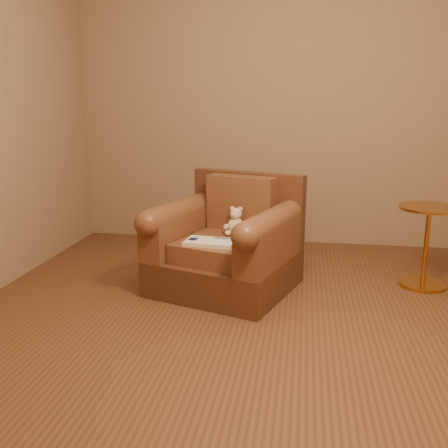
# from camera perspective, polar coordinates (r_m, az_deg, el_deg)

# --- Properties ---
(floor) EXTENTS (4.00, 4.00, 0.00)m
(floor) POSITION_cam_1_polar(r_m,az_deg,el_deg) (3.10, 5.15, -11.78)
(floor) COLOR brown
(floor) RESTS_ON ground
(room) EXTENTS (4.02, 4.02, 2.71)m
(room) POSITION_cam_1_polar(r_m,az_deg,el_deg) (2.83, 5.94, 21.47)
(room) COLOR #94795B
(room) RESTS_ON ground
(armchair) EXTENTS (1.13, 1.10, 0.82)m
(armchair) POSITION_cam_1_polar(r_m,az_deg,el_deg) (3.64, 0.41, -2.51)
(armchair) COLOR #4E2C1A
(armchair) RESTS_ON floor
(teddy_bear) EXTENTS (0.15, 0.17, 0.21)m
(teddy_bear) POSITION_cam_1_polar(r_m,az_deg,el_deg) (3.65, 1.28, 0.04)
(teddy_bear) COLOR beige
(teddy_bear) RESTS_ON armchair
(guidebook) EXTENTS (0.36, 0.24, 0.03)m
(guidebook) POSITION_cam_1_polar(r_m,az_deg,el_deg) (3.41, -1.59, -2.08)
(guidebook) COLOR beige
(guidebook) RESTS_ON armchair
(side_table) EXTENTS (0.43, 0.43, 0.60)m
(side_table) POSITION_cam_1_polar(r_m,az_deg,el_deg) (3.94, 22.11, -2.11)
(side_table) COLOR #C28435
(side_table) RESTS_ON floor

